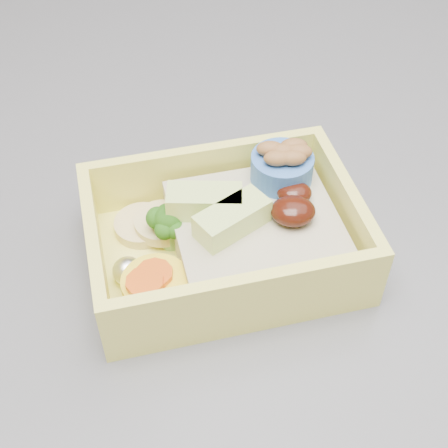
{
  "coord_description": "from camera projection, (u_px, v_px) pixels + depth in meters",
  "views": [
    {
      "loc": [
        0.05,
        -0.39,
        1.24
      ],
      "look_at": [
        0.06,
        -0.12,
        0.95
      ],
      "focal_mm": 50.0,
      "sensor_mm": 36.0,
      "label": 1
    }
  ],
  "objects": [
    {
      "name": "bento_box",
      "position": [
        231.0,
        232.0,
        0.41
      ],
      "size": [
        0.2,
        0.16,
        0.06
      ],
      "rotation": [
        0.0,
        0.0,
        0.22
      ],
      "color": "#F9F267",
      "rests_on": "island"
    }
  ]
}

